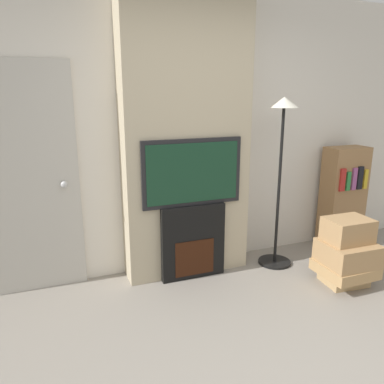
% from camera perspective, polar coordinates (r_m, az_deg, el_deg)
% --- Properties ---
extents(wall_back, '(6.00, 0.06, 2.70)m').
position_cam_1_polar(wall_back, '(3.70, -1.91, 8.71)').
color(wall_back, silver).
rests_on(wall_back, ground_plane).
extents(chimney_breast, '(1.21, 0.31, 2.70)m').
position_cam_1_polar(chimney_breast, '(3.53, -0.91, 8.41)').
color(chimney_breast, '#BCAD8E').
rests_on(chimney_breast, ground_plane).
extents(fireplace, '(0.63, 0.15, 0.73)m').
position_cam_1_polar(fireplace, '(3.64, 0.01, -7.51)').
color(fireplace, black).
rests_on(fireplace, ground_plane).
extents(television, '(0.96, 0.07, 0.62)m').
position_cam_1_polar(television, '(3.43, 0.02, 3.00)').
color(television, black).
rests_on(television, fireplace).
extents(floor_lamp, '(0.34, 0.34, 1.71)m').
position_cam_1_polar(floor_lamp, '(3.79, 13.42, 5.66)').
color(floor_lamp, black).
rests_on(floor_lamp, ground_plane).
extents(box_stack, '(0.48, 0.44, 0.64)m').
position_cam_1_polar(box_stack, '(3.79, 22.48, -8.65)').
color(box_stack, tan).
rests_on(box_stack, ground_plane).
extents(bookshelf, '(0.48, 0.28, 1.16)m').
position_cam_1_polar(bookshelf, '(4.66, 22.00, -0.68)').
color(bookshelf, '#997047').
rests_on(bookshelf, ground_plane).
extents(entry_door, '(0.89, 0.09, 2.02)m').
position_cam_1_polar(entry_door, '(3.50, -24.07, 1.41)').
color(entry_door, '#BCB7AD').
rests_on(entry_door, ground_plane).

